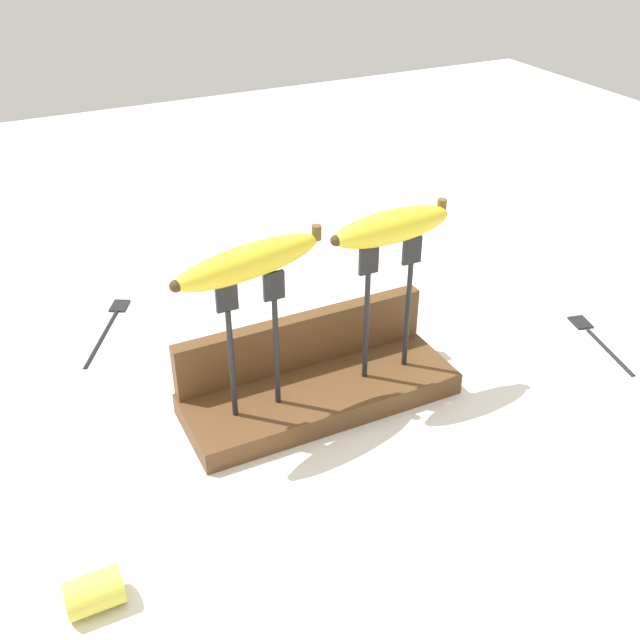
{
  "coord_description": "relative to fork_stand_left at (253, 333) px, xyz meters",
  "views": [
    {
      "loc": [
        -0.35,
        -0.72,
        0.62
      ],
      "look_at": [
        0.0,
        0.0,
        0.13
      ],
      "focal_mm": 42.22,
      "sensor_mm": 36.0,
      "label": 1
    }
  ],
  "objects": [
    {
      "name": "ground_plane",
      "position": [
        0.09,
        0.01,
        -0.14
      ],
      "size": [
        3.0,
        3.0,
        0.0
      ],
      "primitive_type": "plane",
      "color": "silver"
    },
    {
      "name": "wooden_board",
      "position": [
        0.09,
        0.01,
        -0.13
      ],
      "size": [
        0.36,
        0.13,
        0.03
      ],
      "primitive_type": "cube",
      "color": "brown",
      "rests_on": "ground"
    },
    {
      "name": "board_backstop",
      "position": [
        0.09,
        0.06,
        -0.07
      ],
      "size": [
        0.36,
        0.02,
        0.07
      ],
      "primitive_type": "cube",
      "color": "brown",
      "rests_on": "wooden_board"
    },
    {
      "name": "fork_stand_left",
      "position": [
        0.0,
        0.0,
        0.0
      ],
      "size": [
        0.08,
        0.01,
        0.19
      ],
      "color": "black",
      "rests_on": "wooden_board"
    },
    {
      "name": "fork_stand_right",
      "position": [
        0.19,
        0.0,
        0.0
      ],
      "size": [
        0.09,
        0.01,
        0.19
      ],
      "color": "black",
      "rests_on": "wooden_board"
    },
    {
      "name": "banana_raised_left",
      "position": [
        -0.0,
        -0.0,
        0.1
      ],
      "size": [
        0.2,
        0.08,
        0.04
      ],
      "color": "yellow",
      "rests_on": "fork_stand_left"
    },
    {
      "name": "banana_raised_right",
      "position": [
        0.19,
        -0.0,
        0.1
      ],
      "size": [
        0.17,
        0.05,
        0.04
      ],
      "color": "yellow",
      "rests_on": "fork_stand_right"
    },
    {
      "name": "fork_fallen_near",
      "position": [
        0.54,
        -0.03,
        -0.14
      ],
      "size": [
        0.05,
        0.16,
        0.01
      ],
      "color": "black",
      "rests_on": "ground"
    },
    {
      "name": "fork_fallen_far",
      "position": [
        -0.11,
        0.33,
        -0.14
      ],
      "size": [
        0.11,
        0.18,
        0.01
      ],
      "color": "black",
      "rests_on": "ground"
    },
    {
      "name": "banana_chunk_near",
      "position": [
        -0.25,
        -0.18,
        -0.12
      ],
      "size": [
        0.06,
        0.04,
        0.04
      ],
      "color": "#DBD147",
      "rests_on": "ground"
    },
    {
      "name": "wire_coil",
      "position": [
        0.08,
        0.11,
        -0.14
      ],
      "size": [
        0.1,
        0.1,
        0.0
      ],
      "primitive_type": "torus",
      "color": "red",
      "rests_on": "ground"
    }
  ]
}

